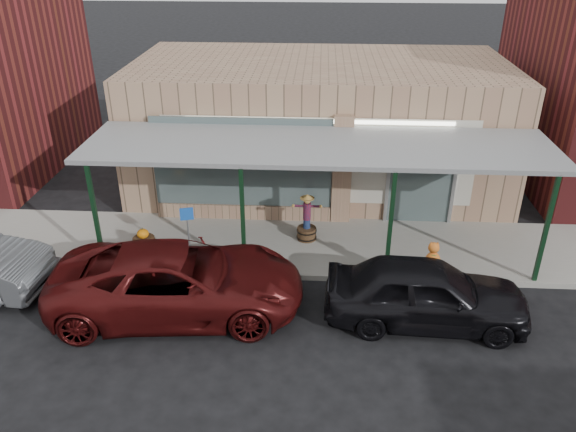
# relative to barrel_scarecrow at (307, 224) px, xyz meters

# --- Properties ---
(ground) EXTENTS (120.00, 120.00, 0.00)m
(ground) POSITION_rel_barrel_scarecrow_xyz_m (0.26, -3.88, -0.62)
(ground) COLOR black
(ground) RESTS_ON ground
(sidewalk) EXTENTS (40.00, 3.20, 0.15)m
(sidewalk) POSITION_rel_barrel_scarecrow_xyz_m (0.26, -0.28, -0.55)
(sidewalk) COLOR gray
(sidewalk) RESTS_ON ground
(storefront) EXTENTS (12.00, 6.25, 4.20)m
(storefront) POSITION_rel_barrel_scarecrow_xyz_m (0.26, 4.28, 1.47)
(storefront) COLOR #9E7C61
(storefront) RESTS_ON ground
(awning) EXTENTS (12.00, 3.00, 3.04)m
(awning) POSITION_rel_barrel_scarecrow_xyz_m (0.26, -0.32, 2.39)
(awning) COLOR slate
(awning) RESTS_ON ground
(block_buildings_near) EXTENTS (61.00, 8.00, 8.00)m
(block_buildings_near) POSITION_rel_barrel_scarecrow_xyz_m (2.27, 5.32, 3.15)
(block_buildings_near) COLOR maroon
(block_buildings_near) RESTS_ON ground
(barrel_scarecrow) EXTENTS (0.83, 0.68, 1.39)m
(barrel_scarecrow) POSITION_rel_barrel_scarecrow_xyz_m (0.00, 0.00, 0.00)
(barrel_scarecrow) COLOR brown
(barrel_scarecrow) RESTS_ON sidewalk
(barrel_pumpkin) EXTENTS (0.66, 0.66, 0.70)m
(barrel_pumpkin) POSITION_rel_barrel_scarecrow_xyz_m (-4.39, -0.90, -0.22)
(barrel_pumpkin) COLOR brown
(barrel_pumpkin) RESTS_ON sidewalk
(handicap_sign) EXTENTS (0.33, 0.11, 1.63)m
(handicap_sign) POSITION_rel_barrel_scarecrow_xyz_m (-2.99, -1.48, 0.58)
(handicap_sign) COLOR gray
(handicap_sign) RESTS_ON sidewalk
(parked_sedan) EXTENTS (4.58, 2.02, 1.58)m
(parked_sedan) POSITION_rel_barrel_scarecrow_xyz_m (2.77, -3.33, 0.15)
(parked_sedan) COLOR black
(parked_sedan) RESTS_ON ground
(car_maroon) EXTENTS (5.96, 3.17, 1.59)m
(car_maroon) POSITION_rel_barrel_scarecrow_xyz_m (-2.86, -3.25, 0.18)
(car_maroon) COLOR #470E0E
(car_maroon) RESTS_ON ground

